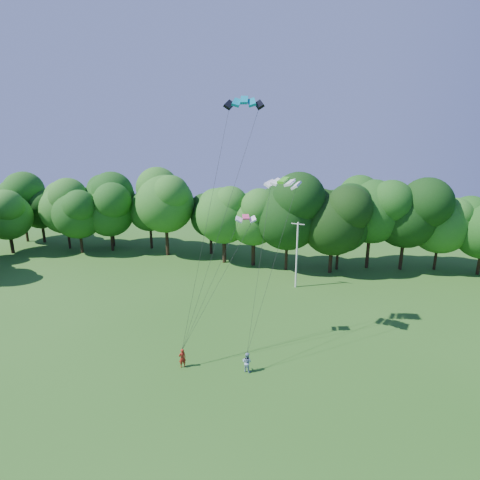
# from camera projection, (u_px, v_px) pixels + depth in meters

# --- Properties ---
(ground) EXTENTS (160.00, 160.00, 0.00)m
(ground) POSITION_uv_depth(u_px,v_px,m) (182.00, 455.00, 21.72)
(ground) COLOR #245818
(ground) RESTS_ON ground
(utility_pole) EXTENTS (1.62, 0.44, 8.23)m
(utility_pole) POSITION_uv_depth(u_px,v_px,m) (297.00, 254.00, 45.38)
(utility_pole) COLOR silver
(utility_pole) RESTS_ON ground
(kite_flyer_left) EXTENTS (0.70, 0.68, 1.61)m
(kite_flyer_left) POSITION_uv_depth(u_px,v_px,m) (182.00, 358.00, 29.95)
(kite_flyer_left) COLOR maroon
(kite_flyer_left) RESTS_ON ground
(kite_flyer_right) EXTENTS (0.94, 0.82, 1.62)m
(kite_flyer_right) POSITION_uv_depth(u_px,v_px,m) (247.00, 362.00, 29.38)
(kite_flyer_right) COLOR #8EA9C5
(kite_flyer_right) RESTS_ON ground
(kite_teal) EXTENTS (3.18, 1.84, 0.76)m
(kite_teal) POSITION_uv_depth(u_px,v_px,m) (244.00, 100.00, 29.63)
(kite_teal) COLOR #0584A0
(kite_teal) RESTS_ON ground
(kite_green) EXTENTS (3.15, 2.06, 0.47)m
(kite_green) POSITION_uv_depth(u_px,v_px,m) (283.00, 180.00, 30.86)
(kite_green) COLOR green
(kite_green) RESTS_ON ground
(kite_pink) EXTENTS (1.90, 1.34, 0.33)m
(kite_pink) POSITION_uv_depth(u_px,v_px,m) (246.00, 217.00, 31.24)
(kite_pink) COLOR #E43F74
(kite_pink) RESTS_ON ground
(tree_back_west) EXTENTS (9.56, 9.56, 13.90)m
(tree_back_west) POSITION_uv_depth(u_px,v_px,m) (109.00, 196.00, 62.22)
(tree_back_west) COLOR #2E2112
(tree_back_west) RESTS_ON ground
(tree_back_center) EXTENTS (9.11, 9.11, 13.26)m
(tree_back_center) POSITION_uv_depth(u_px,v_px,m) (334.00, 213.00, 49.39)
(tree_back_center) COLOR black
(tree_back_center) RESTS_ON ground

